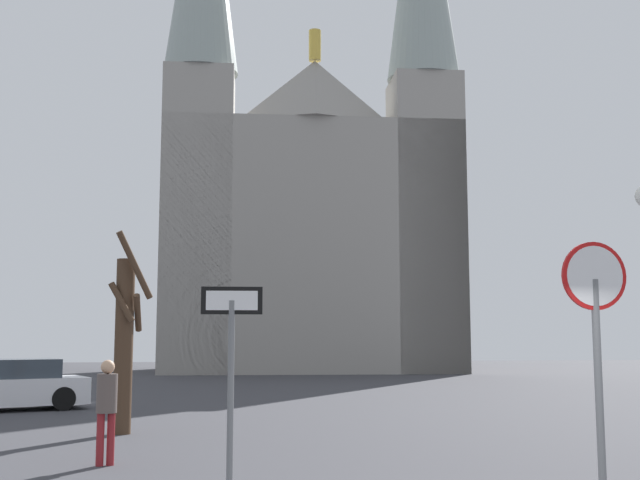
# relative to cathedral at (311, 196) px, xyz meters

# --- Properties ---
(cathedral) EXTENTS (17.56, 11.34, 34.38)m
(cathedral) POSITION_rel_cathedral_xyz_m (0.00, 0.00, 0.00)
(cathedral) COLOR gray
(cathedral) RESTS_ON ground
(stop_sign) EXTENTS (0.71, 0.08, 2.95)m
(stop_sign) POSITION_rel_cathedral_xyz_m (-2.04, -38.88, -8.39)
(stop_sign) COLOR slate
(stop_sign) RESTS_ON ground
(one_way_arrow_sign) EXTENTS (0.66, 0.08, 2.52)m
(one_way_arrow_sign) POSITION_rel_cathedral_xyz_m (-5.71, -37.93, -8.80)
(one_way_arrow_sign) COLOR slate
(one_way_arrow_sign) RESTS_ON ground
(bare_tree) EXTENTS (0.95, 0.92, 4.17)m
(bare_tree) POSITION_rel_cathedral_xyz_m (-7.68, -29.49, -8.50)
(bare_tree) COLOR #473323
(bare_tree) RESTS_ON ground
(parked_car_near_white) EXTENTS (4.91, 3.47, 1.38)m
(parked_car_near_white) POSITION_rel_cathedral_xyz_m (-11.54, -23.63, -9.77)
(parked_car_near_white) COLOR silver
(parked_car_near_white) RESTS_ON ground
(pedestrian_walking) EXTENTS (0.32, 0.32, 1.62)m
(pedestrian_walking) POSITION_rel_cathedral_xyz_m (-7.51, -33.60, -9.45)
(pedestrian_walking) COLOR maroon
(pedestrian_walking) RESTS_ON ground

